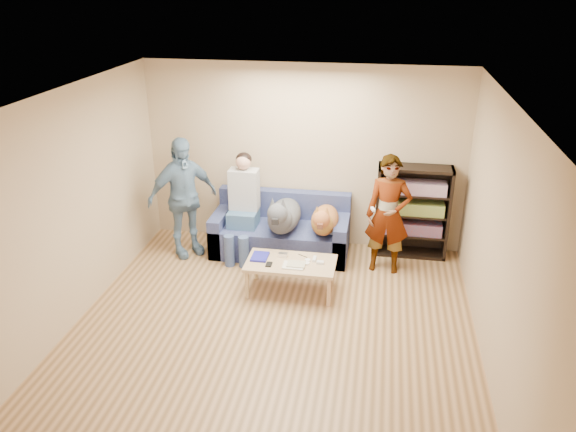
% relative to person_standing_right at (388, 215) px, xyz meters
% --- Properties ---
extents(ground, '(5.00, 5.00, 0.00)m').
position_rel_person_standing_right_xyz_m(ground, '(-1.22, -1.80, -0.80)').
color(ground, brown).
rests_on(ground, ground).
extents(ceiling, '(5.00, 5.00, 0.00)m').
position_rel_person_standing_right_xyz_m(ceiling, '(-1.22, -1.80, 1.80)').
color(ceiling, white).
rests_on(ceiling, ground).
extents(wall_back, '(4.50, 0.00, 4.50)m').
position_rel_person_standing_right_xyz_m(wall_back, '(-1.22, 0.70, 0.50)').
color(wall_back, tan).
rests_on(wall_back, ground).
extents(wall_front, '(4.50, 0.00, 4.50)m').
position_rel_person_standing_right_xyz_m(wall_front, '(-1.22, -4.30, 0.50)').
color(wall_front, tan).
rests_on(wall_front, ground).
extents(wall_left, '(0.00, 5.00, 5.00)m').
position_rel_person_standing_right_xyz_m(wall_left, '(-3.47, -1.80, 0.50)').
color(wall_left, tan).
rests_on(wall_left, ground).
extents(wall_right, '(0.00, 5.00, 5.00)m').
position_rel_person_standing_right_xyz_m(wall_right, '(1.03, -1.80, 0.50)').
color(wall_right, tan).
rests_on(wall_right, ground).
extents(blanket, '(0.36, 0.31, 0.12)m').
position_rel_person_standing_right_xyz_m(blanket, '(-0.72, 0.12, -0.31)').
color(blanket, '#B3B2B7').
rests_on(blanket, sofa).
extents(person_standing_right, '(0.60, 0.41, 1.59)m').
position_rel_person_standing_right_xyz_m(person_standing_right, '(0.00, 0.00, 0.00)').
color(person_standing_right, gray).
rests_on(person_standing_right, ground).
extents(person_standing_left, '(1.01, 0.98, 1.70)m').
position_rel_person_standing_right_xyz_m(person_standing_left, '(-2.79, 0.00, 0.05)').
color(person_standing_left, '#698AA9').
rests_on(person_standing_left, ground).
extents(held_controller, '(0.07, 0.11, 0.03)m').
position_rel_person_standing_right_xyz_m(held_controller, '(-0.20, -0.20, 0.15)').
color(held_controller, white).
rests_on(held_controller, person_standing_right).
extents(notebook_blue, '(0.20, 0.26, 0.03)m').
position_rel_person_standing_right_xyz_m(notebook_blue, '(-1.55, -0.74, -0.36)').
color(notebook_blue, '#1C1C9A').
rests_on(notebook_blue, coffee_table).
extents(papers, '(0.26, 0.20, 0.02)m').
position_rel_person_standing_right_xyz_m(papers, '(-1.10, -0.89, -0.37)').
color(papers, silver).
rests_on(papers, coffee_table).
extents(magazine, '(0.22, 0.17, 0.01)m').
position_rel_person_standing_right_xyz_m(magazine, '(-1.07, -0.87, -0.36)').
color(magazine, '#B9B194').
rests_on(magazine, coffee_table).
extents(camera_silver, '(0.11, 0.06, 0.05)m').
position_rel_person_standing_right_xyz_m(camera_silver, '(-1.27, -0.67, -0.35)').
color(camera_silver, silver).
rests_on(camera_silver, coffee_table).
extents(controller_a, '(0.04, 0.13, 0.03)m').
position_rel_person_standing_right_xyz_m(controller_a, '(-0.87, -0.69, -0.36)').
color(controller_a, silver).
rests_on(controller_a, coffee_table).
extents(controller_b, '(0.09, 0.06, 0.03)m').
position_rel_person_standing_right_xyz_m(controller_b, '(-0.79, -0.77, -0.36)').
color(controller_b, silver).
rests_on(controller_b, coffee_table).
extents(headphone_cup_a, '(0.07, 0.07, 0.02)m').
position_rel_person_standing_right_xyz_m(headphone_cup_a, '(-0.95, -0.81, -0.37)').
color(headphone_cup_a, white).
rests_on(headphone_cup_a, coffee_table).
extents(headphone_cup_b, '(0.07, 0.07, 0.02)m').
position_rel_person_standing_right_xyz_m(headphone_cup_b, '(-0.95, -0.73, -0.37)').
color(headphone_cup_b, white).
rests_on(headphone_cup_b, coffee_table).
extents(pen_orange, '(0.13, 0.06, 0.01)m').
position_rel_person_standing_right_xyz_m(pen_orange, '(-1.17, -0.95, -0.37)').
color(pen_orange, orange).
rests_on(pen_orange, coffee_table).
extents(pen_black, '(0.13, 0.08, 0.01)m').
position_rel_person_standing_right_xyz_m(pen_black, '(-1.03, -0.61, -0.37)').
color(pen_black, black).
rests_on(pen_black, coffee_table).
extents(wallet, '(0.07, 0.12, 0.02)m').
position_rel_person_standing_right_xyz_m(wallet, '(-1.40, -0.91, -0.37)').
color(wallet, black).
rests_on(wallet, coffee_table).
extents(sofa, '(1.90, 0.85, 0.82)m').
position_rel_person_standing_right_xyz_m(sofa, '(-1.47, 0.29, -0.52)').
color(sofa, '#515B93').
rests_on(sofa, ground).
extents(person_seated, '(0.40, 0.73, 1.47)m').
position_rel_person_standing_right_xyz_m(person_seated, '(-1.98, 0.17, -0.02)').
color(person_seated, teal).
rests_on(person_seated, sofa).
extents(dog_gray, '(0.44, 1.26, 0.64)m').
position_rel_person_standing_right_xyz_m(dog_gray, '(-1.40, 0.06, -0.14)').
color(dog_gray, '#4A4B54').
rests_on(dog_gray, sofa).
extents(dog_tan, '(0.37, 1.15, 0.54)m').
position_rel_person_standing_right_xyz_m(dog_tan, '(-0.84, 0.09, -0.18)').
color(dog_tan, '#AA5534').
rests_on(dog_tan, sofa).
extents(coffee_table, '(1.10, 0.60, 0.42)m').
position_rel_person_standing_right_xyz_m(coffee_table, '(-1.15, -0.79, -0.42)').
color(coffee_table, '#CFB27F').
rests_on(coffee_table, ground).
extents(bookshelf, '(1.00, 0.34, 1.30)m').
position_rel_person_standing_right_xyz_m(bookshelf, '(0.33, 0.53, -0.12)').
color(bookshelf, black).
rests_on(bookshelf, ground).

